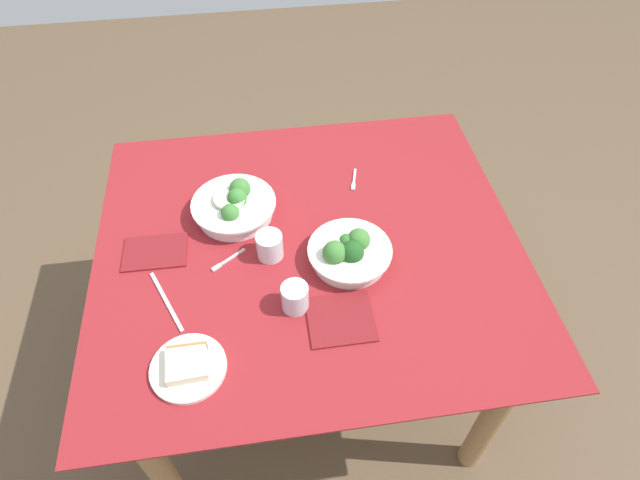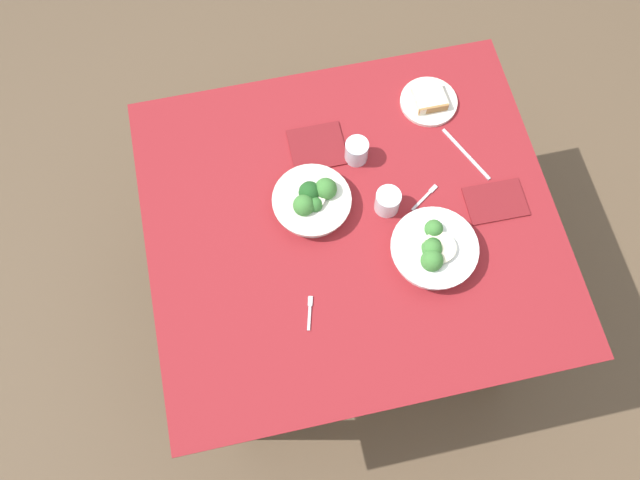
# 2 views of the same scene
# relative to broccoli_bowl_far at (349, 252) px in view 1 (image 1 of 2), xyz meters

# --- Properties ---
(ground_plane) EXTENTS (6.00, 6.00, 0.00)m
(ground_plane) POSITION_rel_broccoli_bowl_far_xyz_m (0.10, -0.08, -0.75)
(ground_plane) COLOR brown
(dining_table) EXTENTS (1.20, 1.08, 0.71)m
(dining_table) POSITION_rel_broccoli_bowl_far_xyz_m (0.10, -0.08, -0.14)
(dining_table) COLOR maroon
(dining_table) RESTS_ON ground_plane
(broccoli_bowl_far) EXTENTS (0.23, 0.23, 0.09)m
(broccoli_bowl_far) POSITION_rel_broccoli_bowl_far_xyz_m (0.00, 0.00, 0.00)
(broccoli_bowl_far) COLOR silver
(broccoli_bowl_far) RESTS_ON dining_table
(broccoli_bowl_near) EXTENTS (0.25, 0.25, 0.10)m
(broccoli_bowl_near) POSITION_rel_broccoli_bowl_far_xyz_m (0.30, -0.22, 0.00)
(broccoli_bowl_near) COLOR white
(broccoli_bowl_near) RESTS_ON dining_table
(bread_side_plate) EXTENTS (0.18, 0.18, 0.04)m
(bread_side_plate) POSITION_rel_broccoli_bowl_far_xyz_m (0.43, 0.27, -0.02)
(bread_side_plate) COLOR silver
(bread_side_plate) RESTS_ON dining_table
(water_glass_center) EXTENTS (0.07, 0.07, 0.08)m
(water_glass_center) POSITION_rel_broccoli_bowl_far_xyz_m (0.21, -0.05, 0.00)
(water_glass_center) COLOR silver
(water_glass_center) RESTS_ON dining_table
(water_glass_side) EXTENTS (0.07, 0.07, 0.08)m
(water_glass_side) POSITION_rel_broccoli_bowl_far_xyz_m (0.16, 0.13, 0.00)
(water_glass_side) COLOR silver
(water_glass_side) RESTS_ON dining_table
(fork_by_far_bowl) EXTENTS (0.10, 0.07, 0.00)m
(fork_by_far_bowl) POSITION_rel_broccoli_bowl_far_xyz_m (0.33, -0.04, -0.03)
(fork_by_far_bowl) COLOR #B7B7BC
(fork_by_far_bowl) RESTS_ON dining_table
(fork_by_near_bowl) EXTENTS (0.04, 0.10, 0.00)m
(fork_by_near_bowl) POSITION_rel_broccoli_bowl_far_xyz_m (-0.08, -0.31, -0.03)
(fork_by_near_bowl) COLOR #B7B7BC
(fork_by_near_bowl) RESTS_ON dining_table
(table_knife_left) EXTENTS (0.10, 0.20, 0.00)m
(table_knife_left) POSITION_rel_broccoli_bowl_far_xyz_m (0.49, 0.07, -0.03)
(table_knife_left) COLOR #B7B7BC
(table_knife_left) RESTS_ON dining_table
(napkin_folded_upper) EXTENTS (0.18, 0.13, 0.01)m
(napkin_folded_upper) POSITION_rel_broccoli_bowl_far_xyz_m (0.53, -0.10, -0.03)
(napkin_folded_upper) COLOR maroon
(napkin_folded_upper) RESTS_ON dining_table
(napkin_folded_lower) EXTENTS (0.17, 0.15, 0.01)m
(napkin_folded_lower) POSITION_rel_broccoli_bowl_far_xyz_m (0.05, 0.19, -0.03)
(napkin_folded_lower) COLOR maroon
(napkin_folded_lower) RESTS_ON dining_table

